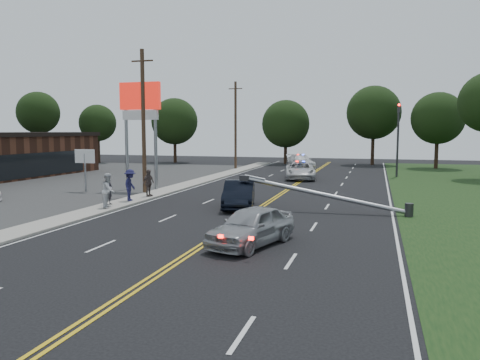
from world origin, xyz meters
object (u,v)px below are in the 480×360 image
(fallen_streetlight, at_px, (333,196))
(utility_pole_far, at_px, (236,125))
(crashed_sedan, at_px, (239,194))
(bystander_b, at_px, (109,190))
(small_sign, at_px, (85,160))
(emergency_b, at_px, (300,162))
(traffic_signal, at_px, (398,133))
(emergency_a, at_px, (300,171))
(bystander_d, at_px, (149,183))
(pylon_sign, at_px, (140,110))
(bystander_c, at_px, (130,185))
(utility_pole_mid, at_px, (143,121))
(waiting_sedan, at_px, (251,226))
(bystander_a, at_px, (109,191))

(fallen_streetlight, bearing_deg, utility_pole_far, 117.24)
(crashed_sedan, distance_m, bystander_b, 7.40)
(small_sign, distance_m, emergency_b, 28.23)
(traffic_signal, relative_size, fallen_streetlight, 0.75)
(emergency_a, xyz_separation_m, bystander_d, (-7.68, -15.02, 0.23))
(pylon_sign, xyz_separation_m, bystander_c, (2.31, -5.79, -4.90))
(bystander_b, bearing_deg, emergency_b, -26.38)
(crashed_sedan, distance_m, bystander_d, 7.15)
(pylon_sign, xyz_separation_m, bystander_b, (2.44, -8.44, -4.90))
(traffic_signal, xyz_separation_m, emergency_b, (-10.56, 7.63, -3.39))
(utility_pole_mid, height_order, emergency_b, utility_pole_mid)
(pylon_sign, bearing_deg, utility_pole_mid, -56.98)
(pylon_sign, bearing_deg, crashed_sedan, -31.75)
(pylon_sign, relative_size, waiting_sedan, 1.79)
(fallen_streetlight, distance_m, emergency_a, 17.88)
(bystander_d, bearing_deg, traffic_signal, -27.87)
(fallen_streetlight, bearing_deg, bystander_b, -168.72)
(utility_pole_mid, distance_m, waiting_sedan, 17.01)
(bystander_c, relative_size, bystander_d, 1.09)
(crashed_sedan, bearing_deg, traffic_signal, 53.66)
(emergency_a, bearing_deg, utility_pole_mid, -134.30)
(fallen_streetlight, relative_size, bystander_d, 5.22)
(bystander_a, distance_m, bystander_d, 3.90)
(waiting_sedan, xyz_separation_m, bystander_a, (-10.43, 6.64, 0.19))
(bystander_a, bearing_deg, pylon_sign, 16.40)
(waiting_sedan, xyz_separation_m, bystander_c, (-10.02, 8.42, 0.34))
(pylon_sign, relative_size, traffic_signal, 1.13)
(bystander_b, bearing_deg, pylon_sign, 0.01)
(bystander_a, distance_m, bystander_b, 1.04)
(utility_pole_far, xyz_separation_m, waiting_sedan, (11.02, -34.21, -4.32))
(fallen_streetlight, distance_m, waiting_sedan, 8.55)
(pylon_sign, height_order, bystander_d, pylon_sign)
(utility_pole_mid, distance_m, bystander_d, 4.57)
(traffic_signal, xyz_separation_m, bystander_c, (-16.49, -21.79, -3.11))
(utility_pole_mid, relative_size, emergency_a, 1.76)
(utility_pole_mid, distance_m, bystander_b, 7.66)
(crashed_sedan, bearing_deg, small_sign, 150.75)
(pylon_sign, xyz_separation_m, crashed_sedan, (9.34, -5.78, -5.21))
(traffic_signal, distance_m, utility_pole_far, 17.97)
(bystander_b, bearing_deg, waiting_sedan, -136.41)
(fallen_streetlight, relative_size, emergency_b, 1.66)
(traffic_signal, height_order, waiting_sedan, traffic_signal)
(traffic_signal, height_order, bystander_b, traffic_signal)
(bystander_b, bearing_deg, small_sign, 26.56)
(emergency_b, xyz_separation_m, bystander_d, (-5.75, -27.35, 0.20))
(utility_pole_far, xyz_separation_m, bystander_a, (0.60, -27.57, -4.13))
(small_sign, xyz_separation_m, fallen_streetlight, (18.19, -4.00, -1.41))
(traffic_signal, xyz_separation_m, waiting_sedan, (-6.48, -30.21, -3.44))
(traffic_signal, bearing_deg, waiting_sedan, -102.10)
(bystander_b, distance_m, bystander_d, 4.72)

